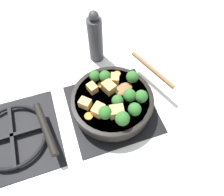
# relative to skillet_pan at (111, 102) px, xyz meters

# --- Properties ---
(ground_plane) EXTENTS (2.40, 2.40, 0.00)m
(ground_plane) POSITION_rel_skillet_pan_xyz_m (0.00, -0.00, -0.05)
(ground_plane) COLOR silver
(front_burner_grate) EXTENTS (0.31, 0.31, 0.03)m
(front_burner_grate) POSITION_rel_skillet_pan_xyz_m (0.00, -0.00, -0.04)
(front_burner_grate) COLOR black
(front_burner_grate) RESTS_ON ground_plane
(rear_burner_grate) EXTENTS (0.31, 0.31, 0.03)m
(rear_burner_grate) POSITION_rel_skillet_pan_xyz_m (0.00, 0.36, -0.04)
(rear_burner_grate) COLOR black
(rear_burner_grate) RESTS_ON ground_plane
(skillet_pan) EXTENTS (0.29, 0.41, 0.05)m
(skillet_pan) POSITION_rel_skillet_pan_xyz_m (0.00, 0.00, 0.00)
(skillet_pan) COLOR black
(skillet_pan) RESTS_ON front_burner_grate
(wooden_spoon) EXTENTS (0.21, 0.22, 0.02)m
(wooden_spoon) POSITION_rel_skillet_pan_xyz_m (0.05, -0.13, 0.03)
(wooden_spoon) COLOR brown
(wooden_spoon) RESTS_ON skillet_pan
(tofu_cube_center_large) EXTENTS (0.04, 0.04, 0.03)m
(tofu_cube_center_large) POSITION_rel_skillet_pan_xyz_m (0.05, 0.05, 0.04)
(tofu_cube_center_large) COLOR tan
(tofu_cube_center_large) RESTS_ON skillet_pan
(tofu_cube_near_handle) EXTENTS (0.06, 0.05, 0.04)m
(tofu_cube_near_handle) POSITION_rel_skillet_pan_xyz_m (0.04, 0.00, 0.04)
(tofu_cube_near_handle) COLOR tan
(tofu_cube_near_handle) RESTS_ON skillet_pan
(tofu_cube_east_chunk) EXTENTS (0.04, 0.05, 0.04)m
(tofu_cube_east_chunk) POSITION_rel_skillet_pan_xyz_m (-0.07, 0.00, 0.04)
(tofu_cube_east_chunk) COLOR tan
(tofu_cube_east_chunk) RESTS_ON skillet_pan
(tofu_cube_west_chunk) EXTENTS (0.05, 0.04, 0.03)m
(tofu_cube_west_chunk) POSITION_rel_skillet_pan_xyz_m (0.07, -0.04, 0.04)
(tofu_cube_west_chunk) COLOR tan
(tofu_cube_west_chunk) RESTS_ON skillet_pan
(tofu_cube_back_piece) EXTENTS (0.05, 0.05, 0.03)m
(tofu_cube_back_piece) POSITION_rel_skillet_pan_xyz_m (-0.04, 0.06, 0.04)
(tofu_cube_back_piece) COLOR tan
(tofu_cube_back_piece) RESTS_ON skillet_pan
(tofu_cube_front_piece) EXTENTS (0.05, 0.05, 0.03)m
(tofu_cube_front_piece) POSITION_rel_skillet_pan_xyz_m (-0.00, 0.09, 0.04)
(tofu_cube_front_piece) COLOR tan
(tofu_cube_front_piece) RESTS_ON skillet_pan
(broccoli_floret_near_spoon) EXTENTS (0.04, 0.04, 0.05)m
(broccoli_floret_near_spoon) POSITION_rel_skillet_pan_xyz_m (-0.03, -0.06, 0.05)
(broccoli_floret_near_spoon) COLOR #709956
(broccoli_floret_near_spoon) RESTS_ON skillet_pan
(broccoli_floret_center_top) EXTENTS (0.05, 0.05, 0.05)m
(broccoli_floret_center_top) POSITION_rel_skillet_pan_xyz_m (-0.06, 0.04, 0.05)
(broccoli_floret_center_top) COLOR #709956
(broccoli_floret_center_top) RESTS_ON skillet_pan
(broccoli_floret_east_rim) EXTENTS (0.04, 0.04, 0.05)m
(broccoli_floret_east_rim) POSITION_rel_skillet_pan_xyz_m (0.08, -0.00, 0.05)
(broccoli_floret_east_rim) COLOR #709956
(broccoli_floret_east_rim) RESTS_ON skillet_pan
(broccoli_floret_west_rim) EXTENTS (0.05, 0.05, 0.05)m
(broccoli_floret_west_rim) POSITION_rel_skillet_pan_xyz_m (-0.10, -0.00, 0.05)
(broccoli_floret_west_rim) COLOR #709956
(broccoli_floret_west_rim) RESTS_ON skillet_pan
(broccoli_floret_north_edge) EXTENTS (0.04, 0.04, 0.05)m
(broccoli_floret_north_edge) POSITION_rel_skillet_pan_xyz_m (0.04, -0.09, 0.05)
(broccoli_floret_north_edge) COLOR #709956
(broccoli_floret_north_edge) RESTS_ON skillet_pan
(broccoli_floret_south_cluster) EXTENTS (0.04, 0.04, 0.05)m
(broccoli_floret_south_cluster) POSITION_rel_skillet_pan_xyz_m (0.09, 0.03, 0.05)
(broccoli_floret_south_cluster) COLOR #709956
(broccoli_floret_south_cluster) RESTS_ON skillet_pan
(broccoli_floret_mid_floret) EXTENTS (0.04, 0.04, 0.05)m
(broccoli_floret_mid_floret) POSITION_rel_skillet_pan_xyz_m (-0.08, -0.05, 0.05)
(broccoli_floret_mid_floret) COLOR #709956
(broccoli_floret_mid_floret) RESTS_ON skillet_pan
(broccoli_floret_small_inner) EXTENTS (0.04, 0.04, 0.05)m
(broccoli_floret_small_inner) POSITION_rel_skillet_pan_xyz_m (-0.04, -0.09, 0.05)
(broccoli_floret_small_inner) COLOR #709956
(broccoli_floret_small_inner) RESTS_ON skillet_pan
(broccoli_floret_tall_stem) EXTENTS (0.04, 0.04, 0.05)m
(broccoli_floret_tall_stem) POSITION_rel_skillet_pan_xyz_m (-0.03, -0.01, 0.05)
(broccoli_floret_tall_stem) COLOR #709956
(broccoli_floret_tall_stem) RESTS_ON skillet_pan
(carrot_slice_orange_thin) EXTENTS (0.03, 0.03, 0.01)m
(carrot_slice_orange_thin) POSITION_rel_skillet_pan_xyz_m (-0.04, 0.09, 0.02)
(carrot_slice_orange_thin) COLOR orange
(carrot_slice_orange_thin) RESTS_ON skillet_pan
(carrot_slice_near_center) EXTENTS (0.03, 0.03, 0.01)m
(carrot_slice_near_center) POSITION_rel_skillet_pan_xyz_m (0.06, 0.02, 0.02)
(carrot_slice_near_center) COLOR orange
(carrot_slice_near_center) RESTS_ON skillet_pan
(carrot_slice_edge_slice) EXTENTS (0.03, 0.03, 0.01)m
(carrot_slice_edge_slice) POSITION_rel_skillet_pan_xyz_m (0.09, -0.06, 0.02)
(carrot_slice_edge_slice) COLOR orange
(carrot_slice_edge_slice) RESTS_ON skillet_pan
(pepper_mill) EXTENTS (0.06, 0.06, 0.23)m
(pepper_mill) POSITION_rel_skillet_pan_xyz_m (0.27, -0.03, 0.05)
(pepper_mill) COLOR #333338
(pepper_mill) RESTS_ON ground_plane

